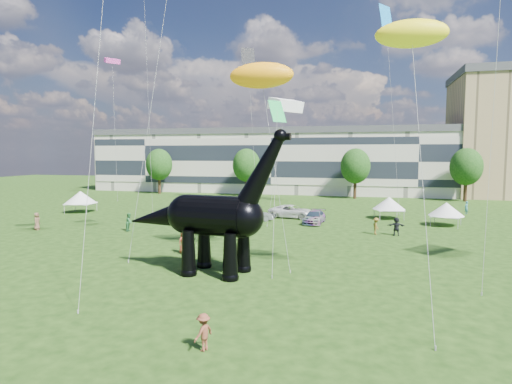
# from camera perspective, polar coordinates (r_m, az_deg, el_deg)

# --- Properties ---
(ground) EXTENTS (220.00, 220.00, 0.00)m
(ground) POSITION_cam_1_polar(r_m,az_deg,el_deg) (27.57, -6.82, -11.83)
(ground) COLOR #16330C
(ground) RESTS_ON ground
(terrace_row) EXTENTS (78.00, 11.00, 12.00)m
(terrace_row) POSITION_cam_1_polar(r_m,az_deg,el_deg) (88.36, 2.78, 3.87)
(terrace_row) COLOR beige
(terrace_row) RESTS_ON ground
(tree_far_left) EXTENTS (5.20, 5.20, 9.44)m
(tree_far_left) POSITION_cam_1_polar(r_m,az_deg,el_deg) (87.09, -12.80, 3.91)
(tree_far_left) COLOR #382314
(tree_far_left) RESTS_ON ground
(tree_mid_left) EXTENTS (5.20, 5.20, 9.44)m
(tree_mid_left) POSITION_cam_1_polar(r_m,az_deg,el_deg) (80.53, -1.29, 3.95)
(tree_mid_left) COLOR #382314
(tree_mid_left) RESTS_ON ground
(tree_mid_right) EXTENTS (5.20, 5.20, 9.44)m
(tree_mid_right) POSITION_cam_1_polar(r_m,az_deg,el_deg) (77.62, 13.12, 3.77)
(tree_mid_right) COLOR #382314
(tree_mid_right) RESTS_ON ground
(tree_far_right) EXTENTS (5.20, 5.20, 9.44)m
(tree_far_right) POSITION_cam_1_polar(r_m,az_deg,el_deg) (79.33, 26.25, 3.39)
(tree_far_right) COLOR #382314
(tree_far_right) RESTS_ON ground
(dinosaur_sculpture) EXTENTS (12.18, 3.69, 9.92)m
(dinosaur_sculpture) POSITION_cam_1_polar(r_m,az_deg,el_deg) (28.86, -6.30, -3.43)
(dinosaur_sculpture) COLOR black
(dinosaur_sculpture) RESTS_ON ground
(car_silver) EXTENTS (2.37, 4.59, 1.50)m
(car_silver) POSITION_cam_1_polar(r_m,az_deg,el_deg) (54.70, -10.08, -2.56)
(car_silver) COLOR silver
(car_silver) RESTS_ON ground
(car_grey) EXTENTS (4.49, 3.23, 1.41)m
(car_grey) POSITION_cam_1_polar(r_m,az_deg,el_deg) (50.81, -0.22, -3.12)
(car_grey) COLOR gray
(car_grey) RESTS_ON ground
(car_white) EXTENTS (6.09, 3.39, 1.61)m
(car_white) POSITION_cam_1_polar(r_m,az_deg,el_deg) (53.48, 4.82, -2.61)
(car_white) COLOR silver
(car_white) RESTS_ON ground
(car_dark) EXTENTS (2.43, 5.13, 1.44)m
(car_dark) POSITION_cam_1_polar(r_m,az_deg,el_deg) (49.66, 7.80, -3.34)
(car_dark) COLOR #595960
(car_dark) RESTS_ON ground
(gazebo_near) EXTENTS (4.62, 4.62, 2.71)m
(gazebo_near) POSITION_cam_1_polar(r_m,az_deg,el_deg) (55.04, 17.31, -1.45)
(gazebo_near) COLOR silver
(gazebo_near) RESTS_ON ground
(gazebo_far) EXTENTS (4.68, 4.68, 2.61)m
(gazebo_far) POSITION_cam_1_polar(r_m,az_deg,el_deg) (51.94, 24.03, -2.13)
(gazebo_far) COLOR white
(gazebo_far) RESTS_ON ground
(gazebo_left) EXTENTS (4.83, 4.83, 2.91)m
(gazebo_left) POSITION_cam_1_polar(r_m,az_deg,el_deg) (62.97, -22.36, -0.67)
(gazebo_left) COLOR white
(gazebo_left) RESTS_ON ground
(visitors) EXTENTS (47.28, 46.50, 1.90)m
(visitors) POSITION_cam_1_polar(r_m,az_deg,el_deg) (41.32, 0.27, -4.79)
(visitors) COLOR #5F2F6A
(visitors) RESTS_ON ground
(kites) EXTENTS (61.63, 45.26, 28.69)m
(kites) POSITION_cam_1_polar(r_m,az_deg,el_deg) (35.00, 7.36, 16.84)
(kites) COLOR red
(kites) RESTS_ON ground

